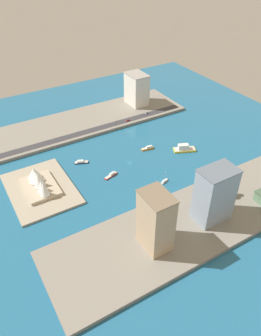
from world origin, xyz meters
The scene contains 18 objects.
ground_plane centered at (0.00, 0.00, 0.00)m, with size 440.00×440.00×0.00m, color #23668E.
quay_west centered at (-97.86, 0.00, 1.61)m, with size 70.00×240.00×3.22m, color gray.
quay_east centered at (97.86, 0.00, 1.61)m, with size 70.00×240.00×3.22m, color gray.
peninsula_point centered at (4.37, 90.47, 1.00)m, with size 75.41×54.94×2.00m, color #A89E89.
road_strip centered at (72.16, 0.00, 3.30)m, with size 9.83×228.00×0.15m, color #38383D.
water_taxi_orange centered at (10.36, -28.50, 1.42)m, with size 4.95×14.93×3.74m.
sailboat_small_white centered at (-43.76, -11.61, 1.01)m, with size 5.35×9.91×11.79m.
tugboat_red centered at (-10.71, 26.79, 1.11)m, with size 7.46×15.56×3.20m.
patrol_launch_navy centered at (23.56, 42.42, 1.15)m, with size 8.85×14.48×3.07m.
ferry_yellow_fast centered at (-11.28, -60.06, 2.67)m, with size 17.11×24.42×7.61m.
hotel_broad_white centered at (106.11, -73.44, 23.09)m, with size 30.60×21.72×39.68m.
apartment_midrise_tan centered at (-101.73, 39.25, 26.70)m, with size 24.93×18.19×46.88m.
tower_tall_glass centered at (-101.76, -14.97, 26.57)m, with size 19.79×28.61×46.63m.
pickup_red centered at (70.31, -39.13, 4.17)m, with size 1.87×4.99×1.64m.
sedan_silver centered at (73.91, -68.77, 4.11)m, with size 1.87×5.12×1.50m.
traffic_light_waterfront centered at (65.88, -21.57, 7.56)m, with size 0.36×0.36×6.50m.
opera_landmark centered at (5.96, 90.47, 8.25)m, with size 40.49×28.00×17.12m.
park_tree_cluster centered at (-91.49, -46.22, 9.81)m, with size 6.96×12.09×10.33m.
Camera 1 is at (-229.70, 135.67, 190.98)m, focal length 34.90 mm.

